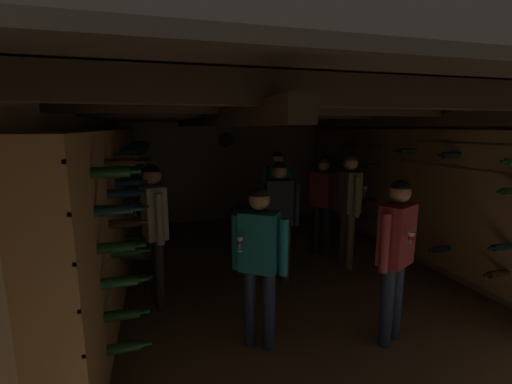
% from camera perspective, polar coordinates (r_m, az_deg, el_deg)
% --- Properties ---
extents(ground_plane, '(8.40, 8.40, 0.00)m').
position_cam_1_polar(ground_plane, '(5.13, 3.36, -13.32)').
color(ground_plane, '#8C7051').
extents(room_shell, '(4.72, 6.52, 2.41)m').
position_cam_1_polar(room_shell, '(4.99, 2.44, 3.08)').
color(room_shell, tan).
rests_on(room_shell, ground_plane).
extents(wine_crate_stack, '(0.52, 0.35, 0.60)m').
position_cam_1_polar(wine_crate_stack, '(6.58, -1.24, -5.08)').
color(wine_crate_stack, '#A37547').
rests_on(wine_crate_stack, ground_plane).
extents(display_bottle, '(0.08, 0.08, 0.35)m').
position_cam_1_polar(display_bottle, '(6.56, -0.30, -1.19)').
color(display_bottle, '#0F2838').
rests_on(display_bottle, wine_crate_stack).
extents(person_host_center, '(0.53, 0.29, 1.65)m').
position_cam_1_polar(person_host_center, '(4.52, 3.81, -3.24)').
color(person_host_center, '#4C473D').
rests_on(person_host_center, ground_plane).
extents(person_guest_near_right, '(0.49, 0.43, 1.61)m').
position_cam_1_polar(person_guest_near_right, '(3.54, 21.98, -8.44)').
color(person_guest_near_right, '#232D4C').
rests_on(person_guest_near_right, ground_plane).
extents(person_guest_mid_left, '(0.39, 0.52, 1.68)m').
position_cam_1_polar(person_guest_mid_left, '(4.11, -16.34, -4.84)').
color(person_guest_mid_left, '#2D2D33').
rests_on(person_guest_mid_left, ground_plane).
extents(person_guest_far_right, '(0.43, 0.48, 1.59)m').
position_cam_1_polar(person_guest_far_right, '(5.78, 10.87, -0.78)').
color(person_guest_far_right, '#232D4C').
rests_on(person_guest_far_right, ground_plane).
extents(person_guest_near_left, '(0.46, 0.37, 1.56)m').
position_cam_1_polar(person_guest_near_left, '(3.23, 0.53, -10.25)').
color(person_guest_near_left, '#232D4C').
rests_on(person_guest_near_left, ground_plane).
extents(person_guest_mid_right, '(0.33, 0.54, 1.69)m').
position_cam_1_polar(person_guest_mid_right, '(5.26, 15.00, -1.30)').
color(person_guest_mid_right, brown).
rests_on(person_guest_mid_right, ground_plane).
extents(person_guest_rear_center, '(0.54, 0.32, 1.67)m').
position_cam_1_polar(person_guest_rear_center, '(6.01, 3.44, 0.37)').
color(person_guest_rear_center, '#4C473D').
rests_on(person_guest_rear_center, ground_plane).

